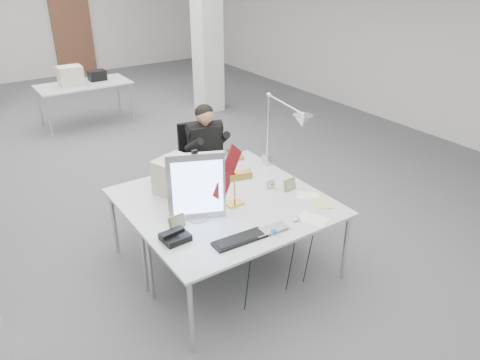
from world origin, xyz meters
The scene contains 21 objects.
room_shell centered at (0.04, 0.13, 1.69)m, with size 10.04×14.04×3.24m.
desk_main centered at (0.00, -2.50, 0.74)m, with size 1.80×0.90×0.03m, color silver.
desk_second centered at (0.00, -1.60, 0.74)m, with size 1.80×0.90×0.03m, color silver.
bg_desk_a centered at (0.20, 3.00, 0.74)m, with size 1.60×0.80×0.03m, color silver.
office_chair centered at (0.45, -0.87, 0.51)m, with size 0.50×0.50×1.03m, color black, non-canonical shape.
seated_person centered at (0.45, -0.92, 0.90)m, with size 0.53×0.66×0.99m, color black, non-canonical shape.
monitor centered at (-0.37, -2.18, 1.07)m, with size 0.51×0.05×0.63m, color #A8A7AC.
pennant centered at (-0.06, -2.22, 1.13)m, with size 0.49×0.01×0.21m, color maroon.
keyboard centered at (-0.26, -2.71, 0.77)m, with size 0.47×0.16×0.02m, color black.
laptop centered at (0.04, -2.78, 0.77)m, with size 0.33×0.21×0.03m, color #B5B6BA.
mouse centered at (0.34, -2.73, 0.77)m, with size 0.08×0.05×0.03m, color silver.
bankers_lamp centered at (0.04, -2.17, 0.94)m, with size 0.32×0.13×0.36m, color gold, non-canonical shape.
desk_phone centered at (-0.70, -2.39, 0.78)m, with size 0.22×0.20×0.06m, color black.
picture_frame_left centered at (-0.60, -2.23, 0.82)m, with size 0.15×0.01×0.12m, color olive.
picture_frame_right centered at (0.67, -2.23, 0.81)m, with size 0.15×0.01×0.12m, color #9D8543.
desk_clock centered at (0.53, -2.09, 0.81)m, with size 0.09×0.09×0.03m, color #A9AAAE.
paper_stack_a centered at (0.47, -2.79, 0.76)m, with size 0.19×0.27×0.01m, color white.
paper_stack_b centered at (0.75, -2.62, 0.76)m, with size 0.16×0.23×0.01m, color #D2CE7D.
paper_stack_c centered at (0.73, -2.44, 0.76)m, with size 0.22×0.15×0.01m, color white.
beige_monitor centered at (-0.29, -1.63, 0.93)m, with size 0.36×0.34×0.34m, color beige.
architect_lamp centered at (0.85, -1.86, 1.23)m, with size 0.25×0.74×0.95m, color silver, non-canonical shape.
Camera 1 is at (-2.08, -5.41, 2.95)m, focal length 35.00 mm.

